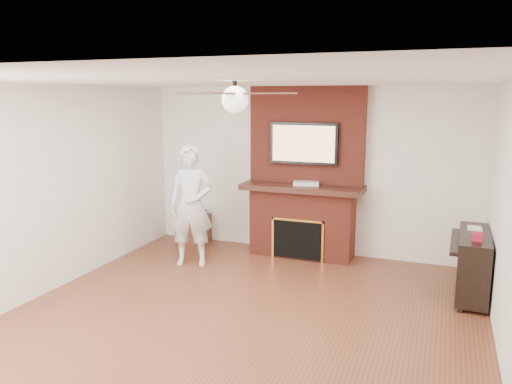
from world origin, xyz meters
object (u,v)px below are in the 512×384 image
at_px(fireplace, 304,189).
at_px(piano, 472,263).
at_px(side_table, 194,228).
at_px(person, 191,205).

distance_m(fireplace, piano, 2.53).
bearing_deg(side_table, piano, -18.62).
distance_m(person, side_table, 1.21).
xyz_separation_m(person, side_table, (-0.47, 0.93, -0.61)).
xyz_separation_m(fireplace, side_table, (-1.82, -0.07, -0.75)).
bearing_deg(side_table, person, -71.34).
bearing_deg(side_table, fireplace, -5.96).
xyz_separation_m(fireplace, piano, (2.31, -0.84, -0.58)).
bearing_deg(fireplace, person, -143.34).
relative_size(side_table, piano, 0.45).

